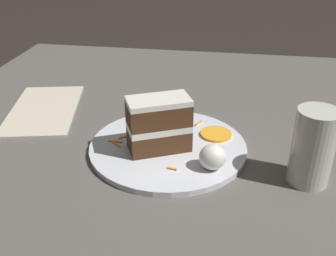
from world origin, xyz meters
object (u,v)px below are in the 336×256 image
at_px(cake_slice, 159,124).
at_px(orange_garnish, 216,133).
at_px(drinking_glass, 312,152).
at_px(plate, 168,147).
at_px(cream_dollop, 212,157).
at_px(menu_card, 44,109).

distance_m(cake_slice, orange_garnish, 0.13).
relative_size(cake_slice, drinking_glass, 0.96).
height_order(plate, cream_dollop, cream_dollop).
bearing_deg(drinking_glass, plate, -14.08).
height_order(orange_garnish, menu_card, orange_garnish).
bearing_deg(cake_slice, plate, -66.35).
bearing_deg(menu_card, orange_garnish, -22.69).
distance_m(cream_dollop, orange_garnish, 0.12).
bearing_deg(drinking_glass, cream_dollop, 1.90).
height_order(drinking_glass, menu_card, drinking_glass).
relative_size(orange_garnish, menu_card, 0.24).
distance_m(cake_slice, drinking_glass, 0.26).
xyz_separation_m(plate, cream_dollop, (-0.08, 0.06, 0.03)).
distance_m(cream_dollop, menu_card, 0.43).
relative_size(cream_dollop, drinking_glass, 0.35).
bearing_deg(orange_garnish, plate, 31.65).
bearing_deg(orange_garnish, cream_dollop, 89.57).
height_order(cake_slice, menu_card, cake_slice).
height_order(cream_dollop, drinking_glass, drinking_glass).
bearing_deg(cream_dollop, cake_slice, -26.68).
bearing_deg(plate, menu_card, -22.16).
distance_m(cake_slice, cream_dollop, 0.11).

